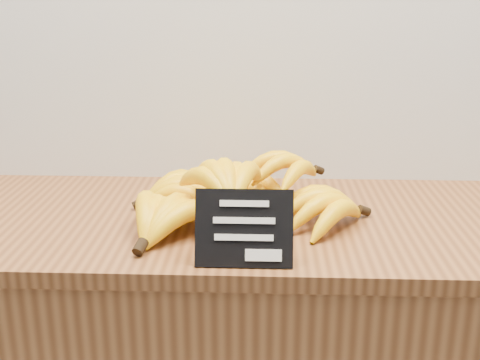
% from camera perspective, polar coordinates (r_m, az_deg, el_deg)
% --- Properties ---
extents(counter_top, '(1.40, 0.54, 0.03)m').
position_cam_1_polar(counter_top, '(1.22, 0.10, -4.00)').
color(counter_top, brown).
rests_on(counter_top, counter).
extents(chalkboard_sign, '(0.16, 0.05, 0.12)m').
position_cam_1_polar(chalkboard_sign, '(0.98, 0.38, -4.61)').
color(chalkboard_sign, black).
rests_on(chalkboard_sign, counter_top).
extents(banana_pile, '(0.53, 0.37, 0.13)m').
position_cam_1_polar(banana_pile, '(1.18, -0.85, -1.32)').
color(banana_pile, yellow).
rests_on(banana_pile, counter_top).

